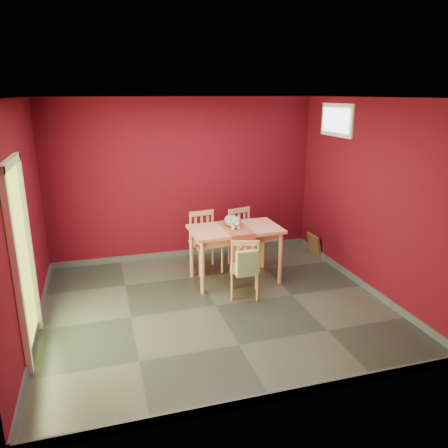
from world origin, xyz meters
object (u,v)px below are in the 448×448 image
object	(u,v)px
chair_far_right	(244,237)
cat	(232,219)
picture_frame	(314,245)
tote_bag	(247,263)
dining_table	(235,234)
chair_far_left	(205,241)
chair_near	(245,266)

from	to	relation	value
chair_far_right	cat	bearing A→B (deg)	-126.31
picture_frame	tote_bag	bearing A→B (deg)	-141.08
cat	chair_far_right	bearing A→B (deg)	73.37
dining_table	tote_bag	world-z (taller)	dining_table
chair_far_left	chair_far_right	size ratio (longest dim) A/B	1.01
chair_far_left	tote_bag	world-z (taller)	chair_far_left
dining_table	chair_near	size ratio (longest dim) A/B	1.55
chair_far_left	chair_far_right	world-z (taller)	chair_far_left
chair_near	dining_table	bearing A→B (deg)	85.36
chair_near	cat	distance (m)	0.83
chair_far_right	picture_frame	world-z (taller)	chair_far_right
chair_far_right	cat	world-z (taller)	cat
dining_table	picture_frame	bearing A→B (deg)	20.84
chair_far_left	chair_far_right	xyz separation A→B (m)	(0.65, 0.02, -0.00)
chair_far_right	picture_frame	size ratio (longest dim) A/B	2.54
chair_far_left	cat	bearing A→B (deg)	-54.56
chair_near	picture_frame	world-z (taller)	chair_near
dining_table	chair_far_right	bearing A→B (deg)	59.71
chair_near	picture_frame	size ratio (longest dim) A/B	2.36
chair_far_left	tote_bag	bearing A→B (deg)	-79.46
chair_far_left	tote_bag	xyz separation A→B (m)	(0.24, -1.31, 0.09)
chair_near	cat	bearing A→B (deg)	87.58
chair_far_left	picture_frame	xyz separation A→B (m)	(2.01, 0.11, -0.30)
tote_bag	picture_frame	size ratio (longest dim) A/B	1.13
cat	tote_bag	bearing A→B (deg)	-74.86
dining_table	tote_bag	size ratio (longest dim) A/B	3.22
cat	chair_near	bearing A→B (deg)	-72.75
chair_near	tote_bag	bearing A→B (deg)	-101.22
chair_far_right	chair_near	distance (m)	1.19
tote_bag	cat	world-z (taller)	cat
chair_far_left	picture_frame	world-z (taller)	chair_far_left
chair_far_right	picture_frame	xyz separation A→B (m)	(1.35, 0.09, -0.30)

